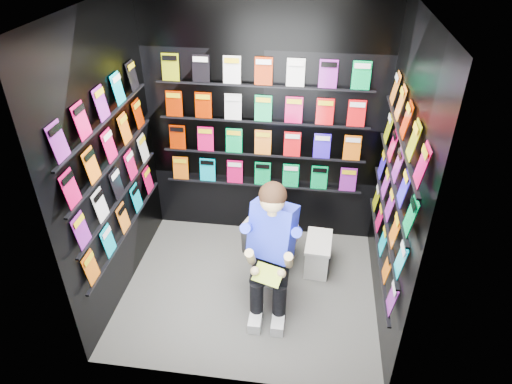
# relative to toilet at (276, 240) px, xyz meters

# --- Properties ---
(floor) EXTENTS (2.40, 2.40, 0.00)m
(floor) POSITION_rel_toilet_xyz_m (-0.22, -0.34, -0.37)
(floor) COLOR #5A5A58
(floor) RESTS_ON ground
(ceiling) EXTENTS (2.40, 2.40, 0.00)m
(ceiling) POSITION_rel_toilet_xyz_m (-0.22, -0.34, 2.23)
(ceiling) COLOR white
(ceiling) RESTS_ON floor
(wall_back) EXTENTS (2.40, 0.04, 2.60)m
(wall_back) POSITION_rel_toilet_xyz_m (-0.22, 0.66, 0.93)
(wall_back) COLOR black
(wall_back) RESTS_ON floor
(wall_front) EXTENTS (2.40, 0.04, 2.60)m
(wall_front) POSITION_rel_toilet_xyz_m (-0.22, -1.34, 0.93)
(wall_front) COLOR black
(wall_front) RESTS_ON floor
(wall_left) EXTENTS (0.04, 2.00, 2.60)m
(wall_left) POSITION_rel_toilet_xyz_m (-1.42, -0.34, 0.93)
(wall_left) COLOR black
(wall_left) RESTS_ON floor
(wall_right) EXTENTS (0.04, 2.00, 2.60)m
(wall_right) POSITION_rel_toilet_xyz_m (0.98, -0.34, 0.93)
(wall_right) COLOR black
(wall_right) RESTS_ON floor
(comics_back) EXTENTS (2.10, 0.06, 1.37)m
(comics_back) POSITION_rel_toilet_xyz_m (-0.22, 0.63, 0.94)
(comics_back) COLOR orange
(comics_back) RESTS_ON wall_back
(comics_left) EXTENTS (0.06, 1.70, 1.37)m
(comics_left) POSITION_rel_toilet_xyz_m (-1.39, -0.34, 0.94)
(comics_left) COLOR orange
(comics_left) RESTS_ON wall_left
(comics_right) EXTENTS (0.06, 1.70, 1.37)m
(comics_right) POSITION_rel_toilet_xyz_m (0.95, -0.34, 0.94)
(comics_right) COLOR orange
(comics_right) RESTS_ON wall_right
(toilet) EXTENTS (0.63, 0.84, 0.73)m
(toilet) POSITION_rel_toilet_xyz_m (0.00, 0.00, 0.00)
(toilet) COLOR white
(toilet) RESTS_ON floor
(longbox) EXTENTS (0.25, 0.43, 0.31)m
(longbox) POSITION_rel_toilet_xyz_m (0.42, 0.08, -0.21)
(longbox) COLOR silver
(longbox) RESTS_ON floor
(longbox_lid) EXTENTS (0.28, 0.45, 0.03)m
(longbox_lid) POSITION_rel_toilet_xyz_m (0.42, 0.08, -0.04)
(longbox_lid) COLOR silver
(longbox_lid) RESTS_ON longbox
(reader) EXTENTS (0.74, 0.89, 1.41)m
(reader) POSITION_rel_toilet_xyz_m (0.00, -0.38, 0.41)
(reader) COLOR #1F2DD8
(reader) RESTS_ON toilet
(held_comic) EXTENTS (0.28, 0.21, 0.10)m
(held_comic) POSITION_rel_toilet_xyz_m (0.00, -0.73, 0.21)
(held_comic) COLOR green
(held_comic) RESTS_ON reader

